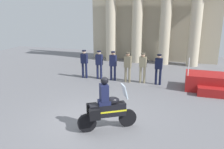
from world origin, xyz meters
The scene contains 10 objects.
ground_plane centered at (0.00, 0.00, 0.00)m, with size 28.00×28.00×0.00m, color slate.
colonnade_backdrop centered at (0.67, 10.65, 3.49)m, with size 9.80×1.67×6.72m.
reviewing_stand centered at (4.55, 4.90, 0.40)m, with size 2.52×1.90×1.74m.
officer_in_row_0 centered at (-2.47, 5.05, 1.00)m, with size 0.40×0.25×1.68m.
officer_in_row_1 centered at (-1.56, 5.12, 0.99)m, with size 0.40×0.25×1.68m.
officer_in_row_2 centered at (-0.72, 5.12, 1.00)m, with size 0.40×0.25×1.70m.
officer_in_row_3 centered at (0.17, 4.98, 1.01)m, with size 0.40×0.25×1.71m.
officer_in_row_4 centered at (0.99, 5.12, 1.01)m, with size 0.40×0.25×1.70m.
officer_in_row_5 centered at (1.86, 5.07, 1.00)m, with size 0.40×0.25×1.69m.
motorcycle_with_rider centered at (0.67, -0.39, 0.79)m, with size 1.83×1.25×1.90m.
Camera 1 is at (3.02, -7.31, 4.09)m, focal length 37.47 mm.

